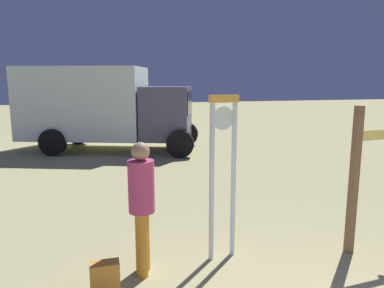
% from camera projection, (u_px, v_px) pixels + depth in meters
% --- Properties ---
extents(standing_clock, '(0.43, 0.14, 2.29)m').
position_uv_depth(standing_clock, '(223.00, 164.00, 4.92)').
color(standing_clock, silver).
rests_on(standing_clock, ground_plane).
extents(arrow_sign, '(1.07, 0.27, 2.14)m').
position_uv_depth(arrow_sign, '(375.00, 158.00, 5.17)').
color(arrow_sign, brown).
rests_on(arrow_sign, ground_plane).
extents(person_near_clock, '(0.33, 0.33, 1.73)m').
position_uv_depth(person_near_clock, '(142.00, 202.00, 4.54)').
color(person_near_clock, orange).
rests_on(person_near_clock, ground_plane).
extents(backpack, '(0.34, 0.22, 0.40)m').
position_uv_depth(backpack, '(105.00, 278.00, 4.21)').
color(backpack, orange).
rests_on(backpack, ground_plane).
extents(box_truck_near, '(6.60, 4.26, 2.96)m').
position_uv_depth(box_truck_near, '(102.00, 106.00, 12.87)').
color(box_truck_near, white).
rests_on(box_truck_near, ground_plane).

